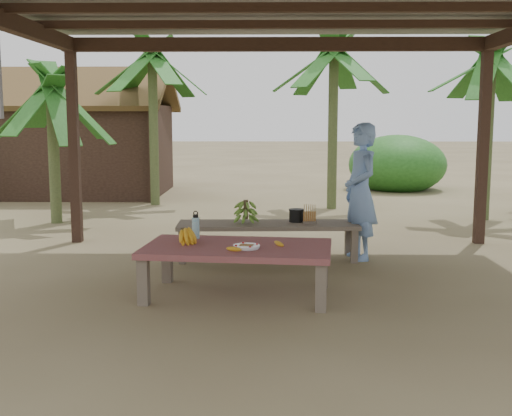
{
  "coord_description": "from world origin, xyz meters",
  "views": [
    {
      "loc": [
        -0.14,
        -6.51,
        1.74
      ],
      "look_at": [
        -0.26,
        0.08,
        0.8
      ],
      "focal_mm": 45.0,
      "sensor_mm": 36.0,
      "label": 1
    }
  ],
  "objects_px": {
    "water_flask": "(196,227)",
    "woman": "(360,192)",
    "work_table": "(238,252)",
    "ripe_banana_bunch": "(183,235)",
    "plate": "(247,247)",
    "cooking_pot": "(296,216)",
    "bench": "(268,227)"
  },
  "relations": [
    {
      "from": "cooking_pot",
      "to": "ripe_banana_bunch",
      "type": "bearing_deg",
      "value": -126.3
    },
    {
      "from": "ripe_banana_bunch",
      "to": "work_table",
      "type": "bearing_deg",
      "value": -11.72
    },
    {
      "from": "ripe_banana_bunch",
      "to": "plate",
      "type": "height_order",
      "value": "ripe_banana_bunch"
    },
    {
      "from": "work_table",
      "to": "plate",
      "type": "bearing_deg",
      "value": -49.81
    },
    {
      "from": "water_flask",
      "to": "bench",
      "type": "bearing_deg",
      "value": 59.84
    },
    {
      "from": "ripe_banana_bunch",
      "to": "plate",
      "type": "bearing_deg",
      "value": -21.26
    },
    {
      "from": "ripe_banana_bunch",
      "to": "cooking_pot",
      "type": "distance_m",
      "value": 2.02
    },
    {
      "from": "work_table",
      "to": "plate",
      "type": "relative_size",
      "value": 7.46
    },
    {
      "from": "water_flask",
      "to": "woman",
      "type": "bearing_deg",
      "value": 35.18
    },
    {
      "from": "work_table",
      "to": "ripe_banana_bunch",
      "type": "xyz_separation_m",
      "value": [
        -0.55,
        0.11,
        0.15
      ]
    },
    {
      "from": "water_flask",
      "to": "cooking_pot",
      "type": "bearing_deg",
      "value": 51.49
    },
    {
      "from": "ripe_banana_bunch",
      "to": "plate",
      "type": "distance_m",
      "value": 0.69
    },
    {
      "from": "bench",
      "to": "cooking_pot",
      "type": "bearing_deg",
      "value": 13.85
    },
    {
      "from": "bench",
      "to": "ripe_banana_bunch",
      "type": "relative_size",
      "value": 8.12
    },
    {
      "from": "work_table",
      "to": "bench",
      "type": "distance_m",
      "value": 1.67
    },
    {
      "from": "plate",
      "to": "water_flask",
      "type": "height_order",
      "value": "water_flask"
    },
    {
      "from": "ripe_banana_bunch",
      "to": "woman",
      "type": "distance_m",
      "value": 2.54
    },
    {
      "from": "water_flask",
      "to": "woman",
      "type": "relative_size",
      "value": 0.17
    },
    {
      "from": "ripe_banana_bunch",
      "to": "cooking_pot",
      "type": "height_order",
      "value": "ripe_banana_bunch"
    },
    {
      "from": "cooking_pot",
      "to": "woman",
      "type": "relative_size",
      "value": 0.11
    },
    {
      "from": "plate",
      "to": "woman",
      "type": "bearing_deg",
      "value": 53.8
    },
    {
      "from": "bench",
      "to": "water_flask",
      "type": "xyz_separation_m",
      "value": [
        -0.74,
        -1.28,
        0.22
      ]
    },
    {
      "from": "plate",
      "to": "water_flask",
      "type": "distance_m",
      "value": 0.74
    },
    {
      "from": "ripe_banana_bunch",
      "to": "woman",
      "type": "bearing_deg",
      "value": 38.56
    },
    {
      "from": "plate",
      "to": "work_table",
      "type": "bearing_deg",
      "value": 123.97
    },
    {
      "from": "work_table",
      "to": "cooking_pot",
      "type": "distance_m",
      "value": 1.86
    },
    {
      "from": "plate",
      "to": "cooking_pot",
      "type": "height_order",
      "value": "cooking_pot"
    },
    {
      "from": "woman",
      "to": "plate",
      "type": "bearing_deg",
      "value": -50.43
    },
    {
      "from": "work_table",
      "to": "plate",
      "type": "distance_m",
      "value": 0.18
    },
    {
      "from": "bench",
      "to": "cooking_pot",
      "type": "xyz_separation_m",
      "value": [
        0.35,
        0.1,
        0.13
      ]
    },
    {
      "from": "work_table",
      "to": "bench",
      "type": "xyz_separation_m",
      "value": [
        0.29,
        1.64,
        -0.04
      ]
    },
    {
      "from": "bench",
      "to": "ripe_banana_bunch",
      "type": "distance_m",
      "value": 1.76
    }
  ]
}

